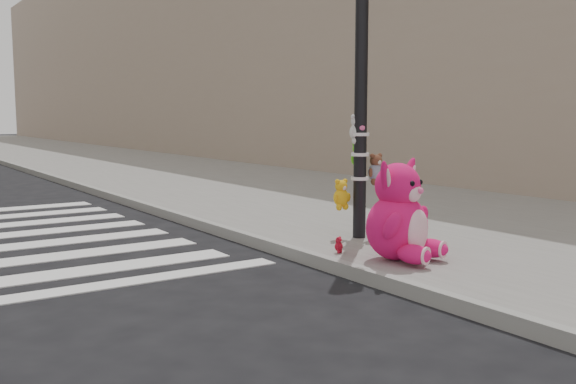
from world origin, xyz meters
TOP-DOWN VIEW (x-y plane):
  - ground at (0.00, 0.00)m, footprint 120.00×120.00m
  - sidewalk_near at (5.00, 10.00)m, footprint 7.00×80.00m
  - curb_edge at (1.55, 10.00)m, footprint 0.12×80.00m
  - bld_near at (10.50, 20.00)m, footprint 5.00×60.00m
  - signal_pole at (2.61, 1.81)m, footprint 0.69×0.49m
  - pink_bunny at (2.11, 0.57)m, footprint 0.88×0.96m
  - red_teddy at (1.80, 1.21)m, footprint 0.15×0.14m

SIDE VIEW (x-z plane):
  - ground at x=0.00m, z-range 0.00..0.00m
  - sidewalk_near at x=5.00m, z-range 0.00..0.14m
  - curb_edge at x=1.55m, z-range -0.01..0.15m
  - red_teddy at x=1.80m, z-range 0.14..0.33m
  - pink_bunny at x=2.11m, z-range 0.04..1.14m
  - signal_pole at x=2.61m, z-range -0.22..3.78m
  - bld_near at x=10.50m, z-range 0.00..10.00m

